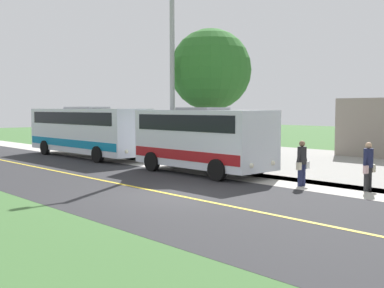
{
  "coord_description": "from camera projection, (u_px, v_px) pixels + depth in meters",
  "views": [
    {
      "loc": [
        10.5,
        12.13,
        2.93
      ],
      "look_at": [
        -3.5,
        -2.93,
        1.4
      ],
      "focal_mm": 44.95,
      "sensor_mm": 36.0,
      "label": 1
    }
  ],
  "objects": [
    {
      "name": "ground_plane",
      "position": [
        175.0,
        195.0,
        16.2
      ],
      "size": [
        120.0,
        120.0,
        0.0
      ],
      "primitive_type": "plane",
      "color": "#3D6633"
    },
    {
      "name": "road_surface",
      "position": [
        175.0,
        195.0,
        16.2
      ],
      "size": [
        8.0,
        100.0,
        0.01
      ],
      "primitive_type": "cube",
      "color": "#28282B",
      "rests_on": "ground"
    },
    {
      "name": "sidewalk",
      "position": [
        271.0,
        180.0,
        19.73
      ],
      "size": [
        2.4,
        100.0,
        0.01
      ],
      "primitive_type": "cube",
      "color": "#B2ADA3",
      "rests_on": "ground"
    },
    {
      "name": "road_centre_line",
      "position": [
        175.0,
        195.0,
        16.2
      ],
      "size": [
        0.16,
        100.0,
        0.0
      ],
      "primitive_type": "cube",
      "color": "gold",
      "rests_on": "ground"
    },
    {
      "name": "shuttle_bus_front",
      "position": [
        203.0,
        137.0,
        21.6
      ],
      "size": [
        2.71,
        6.94,
        2.97
      ],
      "color": "silver",
      "rests_on": "ground"
    },
    {
      "name": "transit_bus_rear",
      "position": [
        87.0,
        129.0,
        28.83
      ],
      "size": [
        2.62,
        10.12,
        3.03
      ],
      "color": "silver",
      "rests_on": "ground"
    },
    {
      "name": "pedestrian_with_bags",
      "position": [
        368.0,
        165.0,
        17.0
      ],
      "size": [
        0.72,
        0.34,
        1.74
      ],
      "color": "#262628",
      "rests_on": "ground"
    },
    {
      "name": "pedestrian_waiting",
      "position": [
        302.0,
        162.0,
        18.07
      ],
      "size": [
        0.72,
        0.34,
        1.72
      ],
      "color": "#1E2347",
      "rests_on": "ground"
    },
    {
      "name": "street_light_pole",
      "position": [
        170.0,
        68.0,
        23.52
      ],
      "size": [
        1.97,
        0.24,
        8.94
      ],
      "color": "#9E9EA3",
      "rests_on": "ground"
    },
    {
      "name": "tree_curbside",
      "position": [
        211.0,
        70.0,
        25.02
      ],
      "size": [
        4.25,
        4.25,
        7.06
      ],
      "color": "brown",
      "rests_on": "ground"
    }
  ]
}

